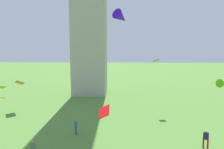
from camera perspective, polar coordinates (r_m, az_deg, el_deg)
name	(u,v)px	position (r m, az deg, el deg)	size (l,w,h in m)	color
person_1	(76,126)	(23.47, -9.32, -13.02)	(0.36, 0.47, 1.57)	#235693
person_3	(206,138)	(21.93, 23.10, -14.83)	(0.50, 0.45, 1.68)	red
kite_flying_0	(156,60)	(32.20, 11.33, 3.59)	(0.88, 0.77, 0.48)	orange
kite_flying_3	(104,112)	(18.60, -2.05, -9.55)	(0.89, 1.46, 0.99)	red
kite_flying_4	(1,87)	(31.94, -26.78, -2.94)	(1.13, 1.11, 0.61)	#68DA07
kite_flying_5	(20,83)	(34.21, -22.78, -1.97)	(1.81, 1.77, 0.95)	#C07E25
kite_flying_6	(223,83)	(29.21, 26.73, -2.07)	(1.80, 1.71, 1.15)	#5AB710
kite_flying_8	(121,17)	(23.30, 2.36, 14.56)	(2.04, 2.16, 1.64)	#3A0BCA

